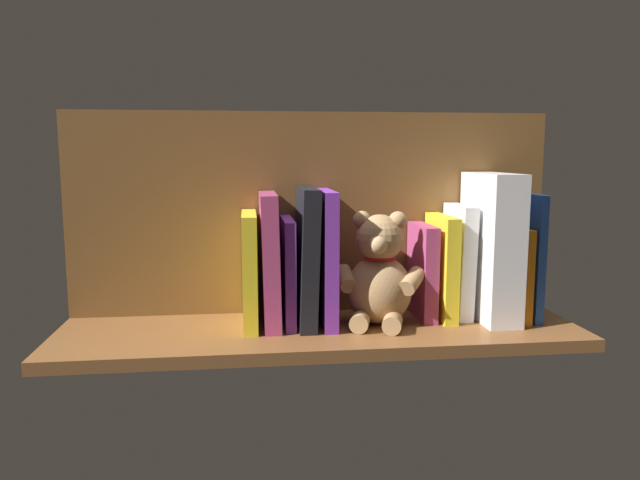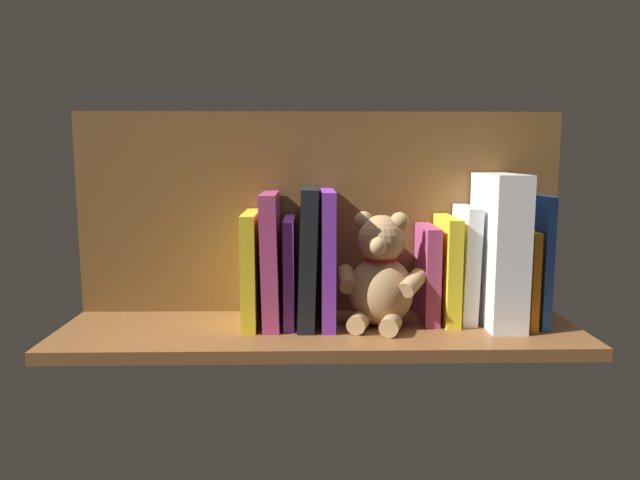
{
  "view_description": "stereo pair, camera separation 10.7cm",
  "coord_description": "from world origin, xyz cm",
  "views": [
    {
      "loc": [
        12.84,
        104.91,
        31.16
      ],
      "look_at": [
        0.0,
        0.0,
        15.9
      ],
      "focal_mm": 33.57,
      "sensor_mm": 36.0,
      "label": 1
    },
    {
      "loc": [
        2.2,
        105.67,
        31.16
      ],
      "look_at": [
        0.0,
        0.0,
        15.9
      ],
      "focal_mm": 33.57,
      "sensor_mm": 36.0,
      "label": 2
    }
  ],
  "objects": [
    {
      "name": "book_3",
      "position": [
        -23.8,
        -3.61,
        9.81
      ],
      "size": [
        2.62,
        13.77,
        19.63
      ],
      "primitive_type": "cube",
      "color": "yellow",
      "rests_on": "ground_plane"
    },
    {
      "name": "book_8",
      "position": [
        8.9,
        -2.64,
        12.07
      ],
      "size": [
        3.45,
        15.72,
        24.2
      ],
      "primitive_type": "cube",
      "rotation": [
        0.0,
        0.02,
        0.0
      ],
      "color": "#B23F72",
      "rests_on": "ground_plane"
    },
    {
      "name": "book_2",
      "position": [
        -27.38,
        -4.38,
        10.75
      ],
      "size": [
        3.18,
        12.24,
        21.55
      ],
      "primitive_type": "cube",
      "rotation": [
        0.0,
        -0.02,
        0.0
      ],
      "color": "silver",
      "rests_on": "ground_plane"
    },
    {
      "name": "book_7",
      "position": [
        5.56,
        -3.06,
        9.74
      ],
      "size": [
        1.9,
        14.88,
        19.48
      ],
      "primitive_type": "cube",
      "color": "purple",
      "rests_on": "ground_plane"
    },
    {
      "name": "shelf_back_panel",
      "position": [
        0.0,
        -11.65,
        19.6
      ],
      "size": [
        93.99,
        1.5,
        39.21
      ],
      "primitive_type": "cube",
      "color": "brown",
      "rests_on": "ground_plane"
    },
    {
      "name": "book_6",
      "position": [
        2.2,
        -2.44,
        12.55
      ],
      "size": [
        3.83,
        16.13,
        25.18
      ],
      "primitive_type": "cube",
      "rotation": [
        0.0,
        -0.03,
        0.0
      ],
      "color": "black",
      "rests_on": "ground_plane"
    },
    {
      "name": "book_9",
      "position": [
        12.57,
        -2.63,
        10.31
      ],
      "size": [
        2.58,
        15.73,
        20.63
      ],
      "primitive_type": "cube",
      "color": "yellow",
      "rests_on": "ground_plane"
    },
    {
      "name": "book_1",
      "position": [
        -37.5,
        -2.6,
        8.79
      ],
      "size": [
        1.42,
        15.8,
        17.59
      ],
      "primitive_type": "cube",
      "color": "orange",
      "rests_on": "ground_plane"
    },
    {
      "name": "ground_plane",
      "position": [
        0.0,
        0.0,
        -1.1
      ],
      "size": [
        93.99,
        27.8,
        2.2
      ],
      "primitive_type": "cube",
      "color": "brown"
    },
    {
      "name": "book_4",
      "position": [
        -20.25,
        -4.15,
        8.94
      ],
      "size": [
        2.73,
        12.71,
        17.89
      ],
      "primitive_type": "cube",
      "rotation": [
        0.0,
        0.0,
        0.0
      ],
      "color": "#B23F72",
      "rests_on": "ground_plane"
    },
    {
      "name": "book_0",
      "position": [
        -39.9,
        -2.93,
        11.9
      ],
      "size": [
        1.59,
        15.13,
        23.79
      ],
      "primitive_type": "cube",
      "color": "blue",
      "rests_on": "ground_plane"
    },
    {
      "name": "teddy_bear",
      "position": [
        -10.98,
        -0.39,
        9.2
      ],
      "size": [
        16.18,
        15.73,
        20.9
      ],
      "rotation": [
        0.0,
        0.0,
        -0.31
      ],
      "color": "tan",
      "rests_on": "ground_plane"
    },
    {
      "name": "book_5",
      "position": [
        -1.45,
        -2.48,
        12.32
      ],
      "size": [
        2.46,
        16.05,
        24.64
      ],
      "primitive_type": "cube",
      "color": "purple",
      "rests_on": "ground_plane"
    },
    {
      "name": "dictionary_thick_white",
      "position": [
        -32.77,
        -1.74,
        13.81
      ],
      "size": [
        6.25,
        17.31,
        27.61
      ],
      "primitive_type": "cube",
      "color": "white",
      "rests_on": "ground_plane"
    }
  ]
}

